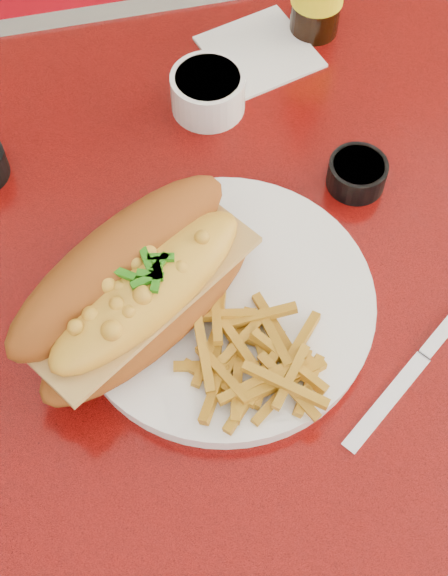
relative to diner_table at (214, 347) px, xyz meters
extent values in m
plane|color=beige|center=(0.00, 0.00, -0.61)|extent=(8.00, 8.00, 0.00)
cube|color=red|center=(0.00, 0.00, 0.14)|extent=(1.20, 0.80, 0.04)
cube|color=silver|center=(0.00, 0.40, 0.14)|extent=(1.22, 0.03, 0.04)
cylinder|color=silver|center=(0.00, 0.00, -0.24)|extent=(0.09, 0.09, 0.72)
cylinder|color=silver|center=(0.00, 0.00, -0.59)|extent=(0.52, 0.52, 0.03)
cube|color=#A80B17|center=(0.00, 0.78, -0.38)|extent=(1.20, 0.50, 0.45)
cylinder|color=white|center=(0.00, -0.04, 0.17)|extent=(0.31, 0.31, 0.02)
cylinder|color=white|center=(0.00, -0.04, 0.18)|extent=(0.31, 0.31, 0.00)
ellipsoid|color=#954B18|center=(-0.07, -0.05, 0.21)|extent=(0.26, 0.21, 0.05)
cube|color=tan|center=(-0.07, -0.05, 0.23)|extent=(0.23, 0.18, 0.01)
ellipsoid|color=gold|center=(-0.07, -0.05, 0.24)|extent=(0.22, 0.18, 0.05)
ellipsoid|color=#954B18|center=(-0.09, -0.02, 0.24)|extent=(0.26, 0.22, 0.10)
cube|color=silver|center=(0.07, -0.01, 0.18)|extent=(0.07, 0.11, 0.00)
cube|color=silver|center=(0.03, 0.05, 0.18)|extent=(0.03, 0.04, 0.00)
cylinder|color=white|center=(0.04, 0.22, 0.18)|extent=(0.09, 0.09, 0.05)
cylinder|color=black|center=(0.04, 0.22, 0.20)|extent=(0.08, 0.08, 0.01)
cylinder|color=black|center=(0.17, 0.08, 0.18)|extent=(0.08, 0.08, 0.03)
cylinder|color=#E67C53|center=(0.17, 0.08, 0.19)|extent=(0.07, 0.07, 0.01)
cube|color=silver|center=(0.13, -0.17, 0.16)|extent=(0.11, 0.08, 0.00)
cube|color=silver|center=(0.20, -0.11, 0.16)|extent=(0.06, 0.05, 0.01)
cube|color=white|center=(0.12, 0.29, 0.16)|extent=(0.15, 0.15, 0.00)
camera|label=1|loc=(-0.08, -0.41, 0.84)|focal=50.00mm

